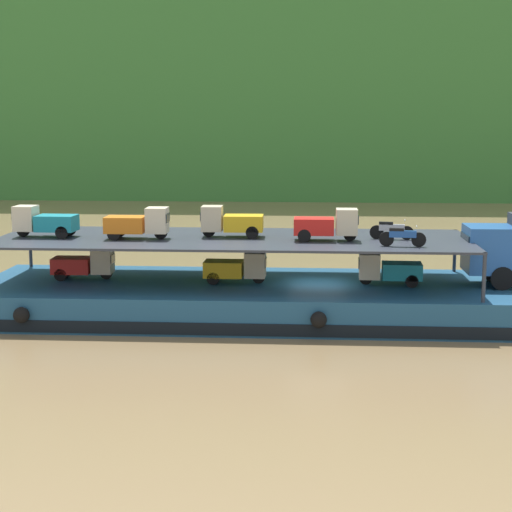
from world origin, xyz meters
name	(u,v)px	position (x,y,z in m)	size (l,w,h in m)	color
ground_plane	(318,317)	(0.00, 0.00, 0.00)	(400.00, 400.00, 0.00)	olive
hillside_far_bank	(316,24)	(0.00, 71.53, 20.43)	(131.16, 41.00, 36.28)	#387533
cargo_barge	(318,300)	(0.00, -0.02, 0.75)	(29.92, 8.30, 1.50)	navy
cargo_rack	(232,239)	(-3.80, 0.00, 3.44)	(20.72, 6.98, 2.00)	#2D333D
mini_truck_lower_stern	(84,264)	(-10.56, 0.37, 2.19)	(2.77, 1.26, 1.38)	red
mini_truck_lower_aft	(236,268)	(-3.61, -0.10, 2.19)	(2.76, 1.23, 1.38)	gold
mini_truck_lower_mid	(389,269)	(3.07, -0.09, 2.19)	(2.78, 1.26, 1.38)	teal
mini_truck_upper_stern	(44,222)	(-12.11, -0.29, 4.19)	(2.78, 1.26, 1.38)	teal
mini_truck_upper_mid	(138,223)	(-7.84, -0.61, 4.19)	(2.74, 1.20, 1.38)	orange
mini_truck_upper_fore	(231,222)	(-3.87, 0.21, 4.19)	(2.76, 1.23, 1.38)	gold
mini_truck_upper_bow	(327,225)	(0.34, -0.63, 4.19)	(2.74, 1.20, 1.38)	red
motorcycle_upper_port	(402,236)	(3.39, -2.09, 3.93)	(1.90, 0.55, 0.87)	black
motorcycle_upper_centre	(391,229)	(3.14, 0.00, 3.93)	(1.90, 0.55, 0.87)	black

